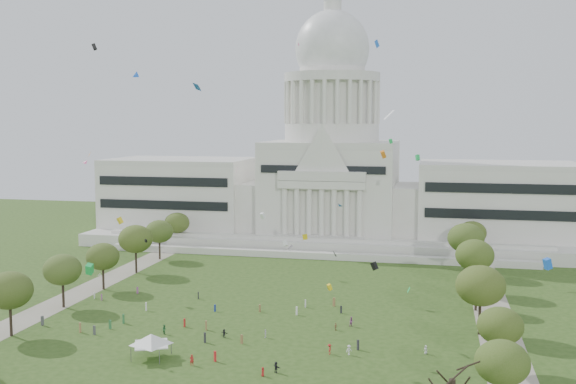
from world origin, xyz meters
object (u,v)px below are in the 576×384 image
(capitol, at_px, (331,177))
(event_tent, at_px, (151,339))
(big_bare_tree, at_px, (452,374))
(person_0, at_px, (426,350))

(capitol, distance_m, event_tent, 124.12)
(big_bare_tree, bearing_deg, event_tent, 158.87)
(big_bare_tree, distance_m, person_0, 33.15)
(big_bare_tree, distance_m, event_tent, 54.52)
(event_tent, bearing_deg, big_bare_tree, -21.13)
(event_tent, distance_m, person_0, 48.52)
(capitol, height_order, big_bare_tree, capitol)
(capitol, relative_size, person_0, 102.60)
(big_bare_tree, height_order, person_0, big_bare_tree)
(person_0, bearing_deg, capitol, 152.19)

